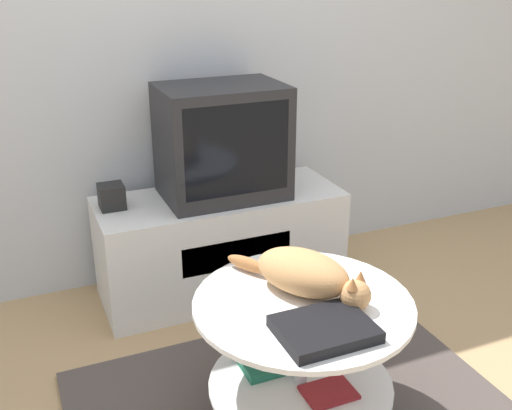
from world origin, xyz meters
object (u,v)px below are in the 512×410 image
tv (222,142)px  cat (306,274)px  speaker (112,197)px  dvd_box (325,329)px

tv → cat: bearing=-93.1°
speaker → dvd_box: (0.40, -1.22, -0.04)m
speaker → dvd_box: size_ratio=0.39×
tv → cat: 0.95m
cat → dvd_box: bearing=-46.0°
tv → cat: size_ratio=1.12×
tv → speaker: size_ratio=5.07×
dvd_box → cat: 0.25m
tv → cat: tv is taller
speaker → dvd_box: speaker is taller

